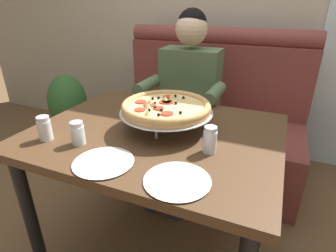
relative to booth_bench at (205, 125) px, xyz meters
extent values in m
plane|color=brown|center=(0.00, -0.91, -0.40)|extent=(16.00, 16.00, 0.00)
cube|color=brown|center=(0.00, -0.13, -0.17)|extent=(1.47, 0.60, 0.46)
cube|color=brown|center=(0.00, 0.26, 0.29)|extent=(1.47, 0.18, 0.65)
cylinder|color=brown|center=(0.00, 0.26, 0.66)|extent=(1.47, 0.14, 0.14)
cube|color=#4C331E|center=(0.00, -0.91, 0.34)|extent=(1.13, 0.89, 0.04)
cylinder|color=black|center=(-0.50, -1.29, -0.04)|extent=(0.06, 0.06, 0.72)
cylinder|color=black|center=(-0.50, -0.54, -0.04)|extent=(0.06, 0.06, 0.72)
cylinder|color=black|center=(0.50, -0.54, -0.04)|extent=(0.06, 0.06, 0.72)
cube|color=#2D3342|center=(-0.09, -0.38, 0.14)|extent=(0.34, 0.40, 0.15)
cylinder|color=#2D3342|center=(-0.19, -0.63, -0.17)|extent=(0.11, 0.11, 0.46)
cylinder|color=#2D3342|center=(0.01, -0.63, -0.17)|extent=(0.11, 0.11, 0.46)
cube|color=#56704C|center=(-0.09, -0.16, 0.34)|extent=(0.40, 0.22, 0.56)
cylinder|color=#56704C|center=(-0.32, -0.38, 0.40)|extent=(0.08, 0.28, 0.08)
cylinder|color=#56704C|center=(0.14, -0.38, 0.40)|extent=(0.08, 0.28, 0.08)
sphere|color=beige|center=(-0.09, -0.18, 0.75)|extent=(0.21, 0.21, 0.21)
sphere|color=black|center=(-0.09, -0.17, 0.78)|extent=(0.19, 0.19, 0.19)
cylinder|color=silver|center=(0.04, -0.99, 0.40)|extent=(0.01, 0.01, 0.08)
cylinder|color=silver|center=(-0.06, -0.82, 0.40)|extent=(0.01, 0.01, 0.08)
cylinder|color=silver|center=(0.13, -0.82, 0.40)|extent=(0.01, 0.01, 0.08)
torus|color=silver|center=(0.04, -0.88, 0.44)|extent=(0.23, 0.23, 0.01)
cylinder|color=silver|center=(0.04, -0.88, 0.45)|extent=(0.43, 0.43, 0.00)
cylinder|color=tan|center=(0.04, -0.88, 0.46)|extent=(0.41, 0.41, 0.02)
torus|color=tan|center=(0.04, -0.88, 0.48)|extent=(0.41, 0.41, 0.03)
cylinder|color=#E5C17A|center=(0.04, -0.88, 0.47)|extent=(0.35, 0.35, 0.01)
cylinder|color=red|center=(-0.09, -0.89, 0.48)|extent=(0.05, 0.05, 0.01)
cylinder|color=red|center=(0.08, -0.97, 0.48)|extent=(0.05, 0.05, 0.01)
cylinder|color=red|center=(0.00, -0.77, 0.48)|extent=(0.05, 0.05, 0.01)
cylinder|color=red|center=(0.02, -0.84, 0.48)|extent=(0.06, 0.06, 0.01)
cylinder|color=red|center=(0.03, -0.84, 0.48)|extent=(0.06, 0.06, 0.01)
cylinder|color=red|center=(0.02, -0.93, 0.48)|extent=(0.05, 0.05, 0.01)
cylinder|color=red|center=(-0.04, -0.98, 0.48)|extent=(0.05, 0.05, 0.01)
cylinder|color=red|center=(-0.03, -0.91, 0.48)|extent=(0.06, 0.06, 0.01)
sphere|color=black|center=(-0.02, -0.88, 0.48)|extent=(0.01, 0.01, 0.01)
sphere|color=black|center=(0.05, -0.95, 0.48)|extent=(0.01, 0.01, 0.01)
sphere|color=black|center=(0.06, -1.01, 0.48)|extent=(0.01, 0.01, 0.01)
sphere|color=black|center=(0.13, -0.95, 0.48)|extent=(0.01, 0.01, 0.01)
sphere|color=black|center=(0.08, -0.76, 0.48)|extent=(0.01, 0.01, 0.01)
sphere|color=black|center=(0.00, -0.97, 0.48)|extent=(0.01, 0.01, 0.01)
sphere|color=black|center=(0.01, -0.94, 0.48)|extent=(0.01, 0.01, 0.01)
sphere|color=black|center=(-0.05, -0.83, 0.48)|extent=(0.01, 0.01, 0.01)
sphere|color=black|center=(-0.03, -0.81, 0.48)|extent=(0.01, 0.01, 0.01)
sphere|color=black|center=(0.03, -0.83, 0.48)|extent=(0.01, 0.01, 0.01)
sphere|color=black|center=(0.03, -0.75, 0.48)|extent=(0.01, 0.01, 0.01)
sphere|color=black|center=(0.07, -0.85, 0.48)|extent=(0.01, 0.01, 0.01)
cone|color=#CCC675|center=(0.02, -0.77, 0.49)|extent=(0.04, 0.04, 0.02)
cone|color=#CCC675|center=(0.01, -0.83, 0.49)|extent=(0.04, 0.04, 0.02)
cone|color=#CCC675|center=(-0.03, -0.94, 0.49)|extent=(0.04, 0.04, 0.02)
cone|color=#CCC675|center=(-0.04, -0.89, 0.49)|extent=(0.04, 0.04, 0.02)
cone|color=#CCC675|center=(0.02, -1.02, 0.49)|extent=(0.04, 0.04, 0.02)
cylinder|color=white|center=(-0.24, -1.16, 0.40)|extent=(0.06, 0.06, 0.08)
cylinder|color=#4C6633|center=(-0.24, -1.16, 0.38)|extent=(0.05, 0.05, 0.04)
cylinder|color=silver|center=(-0.24, -1.16, 0.45)|extent=(0.05, 0.05, 0.02)
cylinder|color=white|center=(-0.40, -1.19, 0.40)|extent=(0.06, 0.06, 0.09)
cylinder|color=#A82D19|center=(-0.40, -1.19, 0.39)|extent=(0.05, 0.05, 0.06)
cylinder|color=silver|center=(-0.40, -1.19, 0.46)|extent=(0.05, 0.05, 0.02)
cylinder|color=white|center=(0.28, -1.01, 0.41)|extent=(0.05, 0.05, 0.09)
cylinder|color=silver|center=(0.28, -1.01, 0.39)|extent=(0.05, 0.05, 0.06)
cylinder|color=silver|center=(0.28, -1.01, 0.46)|extent=(0.05, 0.05, 0.02)
cylinder|color=white|center=(0.24, -1.25, 0.36)|extent=(0.16, 0.16, 0.01)
cone|color=white|center=(0.24, -1.25, 0.37)|extent=(0.23, 0.23, 0.01)
cylinder|color=white|center=(-0.06, -1.25, 0.36)|extent=(0.16, 0.16, 0.01)
cone|color=white|center=(-0.06, -1.25, 0.37)|extent=(0.23, 0.23, 0.01)
cylinder|color=black|center=(1.07, 1.11, -0.18)|extent=(0.02, 0.02, 0.44)
cylinder|color=brown|center=(-1.33, -0.08, -0.29)|extent=(0.24, 0.24, 0.22)
ellipsoid|color=#336B33|center=(-1.33, -0.08, 0.04)|extent=(0.36, 0.36, 0.52)
camera|label=1|loc=(0.50, -1.94, 0.91)|focal=28.82mm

